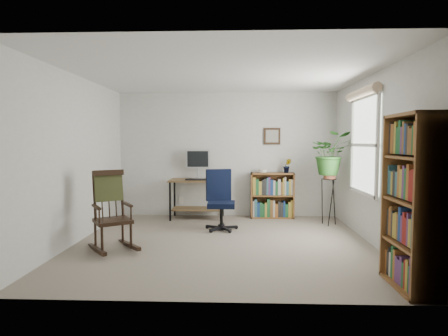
{
  "coord_description": "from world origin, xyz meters",
  "views": [
    {
      "loc": [
        0.22,
        -5.28,
        1.45
      ],
      "look_at": [
        0.0,
        0.4,
        1.05
      ],
      "focal_mm": 30.0,
      "sensor_mm": 36.0,
      "label": 1
    }
  ],
  "objects_px": {
    "rocking_chair": "(113,210)",
    "tall_bookshelf": "(413,202)",
    "desk": "(197,199)",
    "office_chair": "(221,200)",
    "low_bookshelf": "(272,195)"
  },
  "relations": [
    {
      "from": "rocking_chair",
      "to": "tall_bookshelf",
      "type": "xyz_separation_m",
      "value": [
        3.38,
        -1.19,
        0.32
      ]
    },
    {
      "from": "desk",
      "to": "rocking_chair",
      "type": "distance_m",
      "value": 2.3
    },
    {
      "from": "desk",
      "to": "tall_bookshelf",
      "type": "bearing_deg",
      "value": -53.08
    },
    {
      "from": "office_chair",
      "to": "rocking_chair",
      "type": "height_order",
      "value": "rocking_chair"
    },
    {
      "from": "desk",
      "to": "tall_bookshelf",
      "type": "xyz_separation_m",
      "value": [
        2.48,
        -3.29,
        0.49
      ]
    },
    {
      "from": "low_bookshelf",
      "to": "office_chair",
      "type": "bearing_deg",
      "value": -131.77
    },
    {
      "from": "office_chair",
      "to": "tall_bookshelf",
      "type": "height_order",
      "value": "tall_bookshelf"
    },
    {
      "from": "office_chair",
      "to": "tall_bookshelf",
      "type": "distance_m",
      "value": 3.12
    },
    {
      "from": "rocking_chair",
      "to": "low_bookshelf",
      "type": "relative_size",
      "value": 1.25
    },
    {
      "from": "office_chair",
      "to": "rocking_chair",
      "type": "distance_m",
      "value": 1.84
    },
    {
      "from": "rocking_chair",
      "to": "tall_bookshelf",
      "type": "relative_size",
      "value": 0.63
    },
    {
      "from": "desk",
      "to": "tall_bookshelf",
      "type": "distance_m",
      "value": 4.15
    },
    {
      "from": "tall_bookshelf",
      "to": "office_chair",
      "type": "bearing_deg",
      "value": 129.72
    },
    {
      "from": "desk",
      "to": "low_bookshelf",
      "type": "bearing_deg",
      "value": 4.83
    },
    {
      "from": "desk",
      "to": "office_chair",
      "type": "relative_size",
      "value": 1.02
    }
  ]
}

